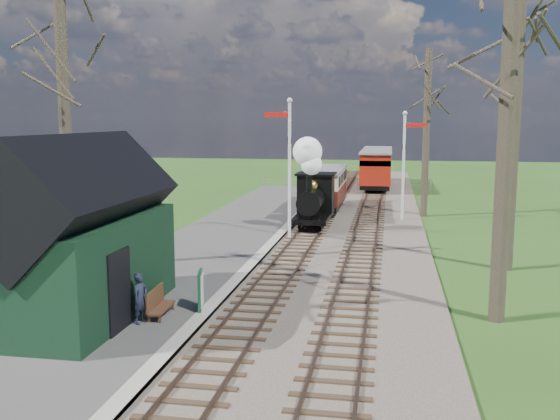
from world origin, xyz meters
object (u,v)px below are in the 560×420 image
(coach, at_px, (326,186))
(person, at_px, (140,298))
(semaphore_far, at_px, (405,157))
(red_carriage_a, at_px, (376,170))
(bench, at_px, (158,303))
(red_carriage_b, at_px, (377,164))
(locomotive, at_px, (313,189))
(semaphore_near, at_px, (288,158))
(sign_board, at_px, (201,290))
(station_shed, at_px, (80,238))

(coach, xyz_separation_m, person, (-2.52, -21.25, -0.62))
(semaphore_far, height_order, red_carriage_a, semaphore_far)
(bench, xyz_separation_m, person, (-0.20, -0.65, 0.30))
(red_carriage_a, height_order, red_carriage_b, same)
(bench, bearing_deg, locomotive, 81.01)
(locomotive, bearing_deg, semaphore_near, -105.12)
(coach, distance_m, red_carriage_a, 10.69)
(semaphore_near, bearing_deg, sign_board, -93.12)
(red_carriage_b, distance_m, sign_board, 35.95)
(station_shed, bearing_deg, red_carriage_a, 77.55)
(sign_board, relative_size, bench, 0.81)
(semaphore_far, bearing_deg, person, -110.55)
(locomotive, height_order, person, locomotive)
(semaphore_near, height_order, locomotive, semaphore_near)
(coach, relative_size, red_carriage_b, 1.23)
(semaphore_far, distance_m, locomotive, 5.59)
(semaphore_near, distance_m, person, 12.81)
(semaphore_far, distance_m, coach, 5.56)
(station_shed, relative_size, bench, 4.82)
(sign_board, xyz_separation_m, person, (-1.15, -1.39, 0.12))
(semaphore_near, xyz_separation_m, person, (-1.75, -12.38, -2.77))
(bench, bearing_deg, semaphore_far, 69.34)
(semaphore_far, height_order, locomotive, semaphore_far)
(coach, bearing_deg, person, -96.76)
(sign_board, bearing_deg, semaphore_near, 86.88)
(coach, relative_size, bench, 5.29)
(semaphore_near, distance_m, red_carriage_a, 19.62)
(coach, height_order, red_carriage_a, red_carriage_a)
(coach, bearing_deg, red_carriage_a, 75.92)
(bench, bearing_deg, red_carriage_b, 82.33)
(person, bearing_deg, station_shed, 94.12)
(red_carriage_a, relative_size, bench, 4.31)
(red_carriage_b, xyz_separation_m, sign_board, (-3.97, -35.72, -0.90))
(coach, bearing_deg, locomotive, -90.11)
(station_shed, height_order, semaphore_far, semaphore_far)
(semaphore_far, bearing_deg, coach, 146.79)
(locomotive, bearing_deg, station_shed, -106.14)
(semaphore_near, relative_size, coach, 0.90)
(semaphore_far, bearing_deg, semaphore_near, -130.60)
(station_shed, bearing_deg, locomotive, 73.86)
(person, bearing_deg, coach, 9.45)
(red_carriage_b, relative_size, sign_board, 5.30)
(locomotive, distance_m, bench, 14.79)
(station_shed, xyz_separation_m, red_carriage_a, (6.90, 31.23, -0.64))
(semaphore_far, height_order, red_carriage_b, semaphore_far)
(red_carriage_a, height_order, sign_board, red_carriage_a)
(red_carriage_b, height_order, person, red_carriage_b)
(station_shed, bearing_deg, bench, 7.75)
(locomotive, xyz_separation_m, bench, (-2.30, -14.53, -1.45))
(red_carriage_b, bearing_deg, person, -97.85)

